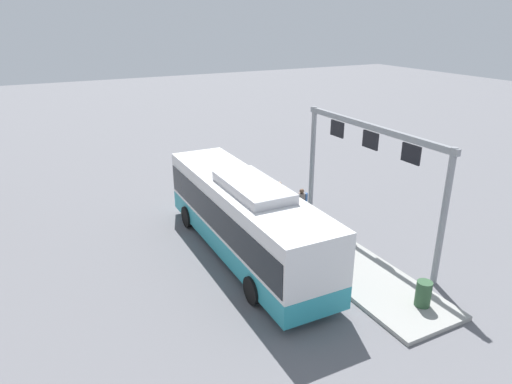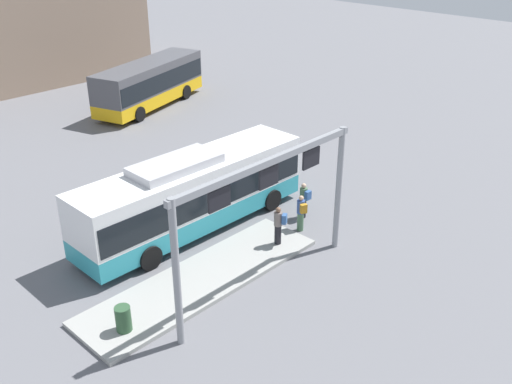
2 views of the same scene
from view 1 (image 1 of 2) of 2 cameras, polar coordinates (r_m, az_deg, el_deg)
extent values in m
plane|color=slate|center=(19.26, -1.48, -7.75)|extent=(120.00, 120.00, 0.00)
cube|color=#9E9E99|center=(18.97, 10.74, -8.36)|extent=(10.00, 2.80, 0.16)
cube|color=teal|center=(18.90, -1.50, -5.69)|extent=(10.91, 2.62, 0.85)
cube|color=white|center=(18.32, -1.54, -1.85)|extent=(10.91, 2.62, 1.90)
cube|color=black|center=(18.40, -1.53, -2.42)|extent=(10.70, 2.65, 1.20)
cube|color=black|center=(23.11, -7.34, 2.66)|extent=(0.06, 2.13, 1.50)
cube|color=#B7B7BC|center=(17.22, -0.41, 0.67)|extent=(3.83, 1.79, 0.36)
cube|color=orange|center=(22.79, -7.38, 4.63)|extent=(0.14, 1.75, 0.28)
cylinder|color=black|center=(21.70, -8.50, -3.05)|extent=(1.00, 0.31, 1.00)
cylinder|color=black|center=(22.48, -2.70, -1.95)|extent=(1.00, 0.31, 1.00)
cylinder|color=black|center=(16.05, -0.38, -12.10)|extent=(1.00, 0.31, 1.00)
cylinder|color=black|center=(17.08, 6.96, -10.04)|extent=(1.00, 0.31, 1.00)
cylinder|color=black|center=(23.48, 0.18, -1.09)|extent=(0.29, 0.29, 0.85)
cylinder|color=#476B4C|center=(23.21, 0.19, 0.56)|extent=(0.35, 0.35, 0.60)
sphere|color=tan|center=(23.07, 0.19, 1.52)|extent=(0.22, 0.22, 0.22)
cube|color=#335993|center=(23.31, 0.76, 0.73)|extent=(0.29, 0.19, 0.40)
cylinder|color=#476B4C|center=(22.97, 2.88, -1.64)|extent=(0.37, 0.37, 0.85)
cylinder|color=#334C8C|center=(22.70, 2.92, 0.05)|extent=(0.45, 0.45, 0.60)
sphere|color=tan|center=(22.55, 2.94, 1.02)|extent=(0.22, 0.22, 0.22)
cube|color=#BF7F1E|center=(22.71, 3.57, 0.13)|extent=(0.33, 0.28, 0.40)
cylinder|color=black|center=(21.68, 5.61, -2.68)|extent=(0.38, 0.38, 0.85)
cylinder|color=slate|center=(21.40, 5.68, -0.91)|extent=(0.46, 0.46, 0.60)
sphere|color=brown|center=(21.25, 5.72, 0.12)|extent=(0.22, 0.22, 0.22)
cube|color=#335993|center=(21.61, 6.01, -0.62)|extent=(0.33, 0.29, 0.40)
cylinder|color=gray|center=(17.46, 22.25, -3.10)|extent=(0.24, 0.24, 5.20)
cylinder|color=gray|center=(23.17, 7.03, 4.15)|extent=(0.24, 0.24, 5.20)
cube|color=gray|center=(19.42, 14.18, 7.85)|extent=(8.61, 0.20, 0.24)
cube|color=black|center=(17.98, 18.72, 4.52)|extent=(0.90, 0.08, 0.70)
cube|color=black|center=(19.55, 14.04, 6.28)|extent=(0.90, 0.08, 0.70)
cube|color=black|center=(21.24, 10.06, 7.74)|extent=(0.90, 0.08, 0.70)
cylinder|color=#2D5133|center=(16.64, 20.09, -11.79)|extent=(0.52, 0.52, 0.90)
camera|label=2|loc=(24.80, 64.43, 17.62)|focal=40.87mm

